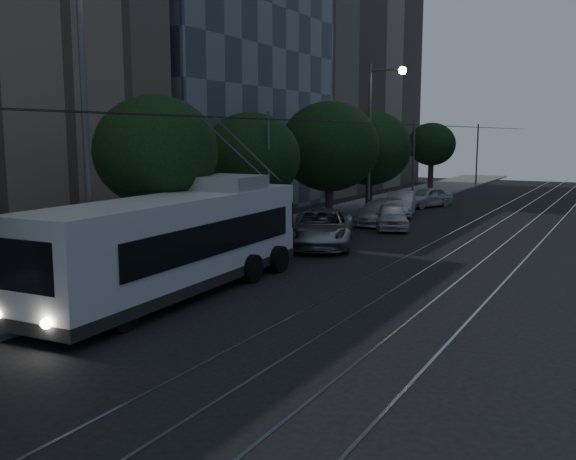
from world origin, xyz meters
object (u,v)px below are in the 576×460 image
(trolleybus, at_px, (180,242))
(car_white_b, at_px, (377,212))
(pickup_silver, at_px, (321,228))
(streetlamp_far, at_px, (376,127))
(streetlamp_near, at_px, (94,88))
(car_white_d, at_px, (427,197))
(car_white_a, at_px, (392,216))
(car_white_c, at_px, (401,204))

(trolleybus, bearing_deg, car_white_b, 88.02)
(pickup_silver, distance_m, car_white_b, 8.05)
(trolleybus, relative_size, streetlamp_far, 1.36)
(trolleybus, bearing_deg, streetlamp_near, -123.04)
(car_white_b, relative_size, car_white_d, 1.09)
(car_white_d, xyz_separation_m, streetlamp_near, (-1.05, -29.89, 5.67))
(streetlamp_far, bearing_deg, car_white_b, -59.84)
(car_white_d, bearing_deg, car_white_a, -57.96)
(car_white_a, relative_size, streetlamp_far, 0.46)
(car_white_d, bearing_deg, streetlamp_near, -67.05)
(trolleybus, height_order, car_white_d, trolleybus)
(pickup_silver, bearing_deg, car_white_d, 69.56)
(trolleybus, distance_m, streetlamp_far, 19.34)
(trolleybus, distance_m, pickup_silver, 10.08)
(car_white_c, relative_size, car_white_d, 1.11)
(trolleybus, relative_size, car_white_d, 2.94)
(pickup_silver, height_order, car_white_b, pickup_silver)
(trolleybus, bearing_deg, pickup_silver, 86.60)
(car_white_a, bearing_deg, car_white_b, 111.32)
(car_white_a, height_order, car_white_b, car_white_a)
(trolleybus, distance_m, car_white_b, 18.12)
(trolleybus, bearing_deg, car_white_a, 83.33)
(trolleybus, bearing_deg, car_white_d, 87.80)
(car_white_b, distance_m, streetlamp_near, 21.05)
(pickup_silver, relative_size, car_white_b, 1.32)
(car_white_a, height_order, car_white_d, car_white_d)
(car_white_b, xyz_separation_m, car_white_c, (0.00, 4.04, 0.10))
(trolleybus, xyz_separation_m, pickup_silver, (0.14, 10.05, -0.84))
(trolleybus, distance_m, car_white_c, 22.15)
(pickup_silver, bearing_deg, car_white_a, 59.48)
(car_white_d, bearing_deg, trolleybus, -64.62)
(trolleybus, height_order, streetlamp_far, streetlamp_far)
(car_white_a, bearing_deg, streetlamp_far, 106.97)
(trolleybus, relative_size, streetlamp_near, 1.14)
(trolleybus, bearing_deg, streetlamp_far, 89.50)
(pickup_silver, height_order, car_white_a, pickup_silver)
(car_white_c, bearing_deg, trolleybus, -103.85)
(car_white_a, height_order, streetlamp_near, streetlamp_near)
(streetlamp_near, bearing_deg, car_white_b, 87.02)
(streetlamp_far, bearing_deg, car_white_c, 81.04)
(car_white_b, bearing_deg, car_white_a, -47.77)
(car_white_c, xyz_separation_m, car_white_d, (0.00, 5.63, -0.05))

